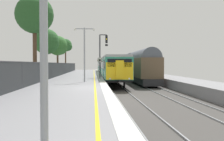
% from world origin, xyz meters
% --- Properties ---
extents(ground, '(17.40, 110.00, 1.21)m').
position_xyz_m(ground, '(2.64, 0.00, -0.61)').
color(ground, gray).
extents(commuter_train_at_platform, '(2.83, 42.53, 3.81)m').
position_xyz_m(commuter_train_at_platform, '(2.10, 27.35, 1.27)').
color(commuter_train_at_platform, '#2D846B').
rests_on(commuter_train_at_platform, ground).
extents(freight_train_adjacent_track, '(2.60, 40.34, 4.56)m').
position_xyz_m(freight_train_adjacent_track, '(6.10, 29.06, 1.49)').
color(freight_train_adjacent_track, '#232326').
rests_on(freight_train_adjacent_track, ground).
extents(signal_gantry, '(1.10, 0.24, 5.47)m').
position_xyz_m(signal_gantry, '(0.61, 13.71, 3.40)').
color(signal_gantry, '#47474C').
rests_on(signal_gantry, ground).
extents(speed_limit_sign, '(0.59, 0.08, 2.45)m').
position_xyz_m(speed_limit_sign, '(0.25, 10.43, 1.57)').
color(speed_limit_sign, '#59595B').
rests_on(speed_limit_sign, ground).
extents(platform_lamp_mid, '(2.00, 0.20, 5.16)m').
position_xyz_m(platform_lamp_mid, '(-1.32, 6.01, 3.07)').
color(platform_lamp_mid, '#93999E').
rests_on(platform_lamp_mid, ground).
extents(platform_back_fence, '(0.07, 99.00, 1.88)m').
position_xyz_m(platform_back_fence, '(-5.45, 0.00, 0.98)').
color(platform_back_fence, '#282B2D').
rests_on(platform_back_fence, ground).
extents(background_tree_left, '(3.67, 3.67, 6.76)m').
position_xyz_m(background_tree_left, '(-7.17, 18.52, 4.83)').
color(background_tree_left, '#473323').
rests_on(background_tree_left, ground).
extents(background_tree_centre, '(4.07, 4.07, 9.05)m').
position_xyz_m(background_tree_centre, '(-6.82, 9.45, 6.86)').
color(background_tree_centre, '#473323').
rests_on(background_tree_centre, ground).
extents(background_tree_right, '(3.21, 3.21, 6.32)m').
position_xyz_m(background_tree_right, '(-6.22, 23.33, 4.60)').
color(background_tree_right, '#473323').
rests_on(background_tree_right, ground).
extents(background_tree_back, '(2.99, 2.88, 7.40)m').
position_xyz_m(background_tree_back, '(-6.66, 38.86, 5.83)').
color(background_tree_back, '#473323').
rests_on(background_tree_back, ground).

